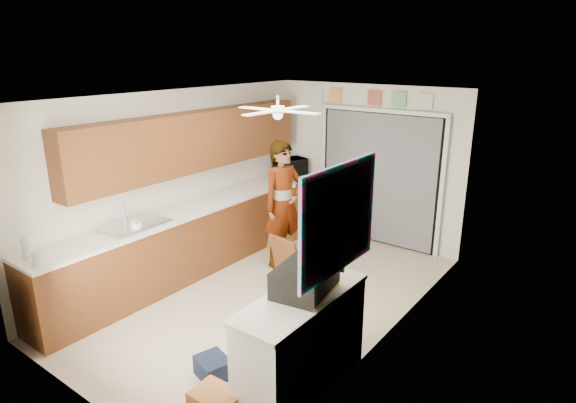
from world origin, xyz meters
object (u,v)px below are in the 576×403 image
Objects in this scene: paper_towel_roll at (28,248)px; dog at (296,282)px; cup at (136,226)px; man at (283,205)px; suitcase at (305,279)px; navy_crate at (213,367)px; microwave at (290,167)px.

paper_towel_roll reaches higher than dog.
cup is at bearing -151.40° from dog.
cup is at bearing 173.41° from man.
suitcase reaches higher than paper_towel_roll.
paper_towel_roll is 0.77× the size of navy_crate.
suitcase is (2.69, 1.12, 0.00)m from paper_towel_roll.
microwave is 3.26m from cup.
paper_towel_roll is (-0.09, -4.42, -0.02)m from microwave.
man reaches higher than navy_crate.
microwave is at bearing 119.00° from suitcase.
cup is at bearing 163.58° from navy_crate.
man is (0.95, 3.09, -0.15)m from paper_towel_roll.
dog is at bearing -119.83° from man.
microwave is 4.20m from suitcase.
navy_crate is 1.74m from dog.
navy_crate is at bearing -156.86° from suitcase.
microwave reaches higher than dog.
dog is (-0.26, 1.72, 0.12)m from navy_crate.
microwave reaches higher than navy_crate.
navy_crate is (1.74, -0.51, -0.90)m from cup.
suitcase is at bearing -62.09° from dog.
microwave is 4.42m from paper_towel_roll.
dog is at bearing -121.50° from microwave.
cup is at bearing 169.69° from suitcase.
man is at bearing 122.18° from suitcase.
navy_crate is at bearing 18.37° from paper_towel_roll.
suitcase is 1.30m from navy_crate.
dog reaches higher than navy_crate.
dog is (1.60, -2.05, -0.87)m from microwave.
suitcase is 0.32× the size of man.
cup is at bearing 79.47° from paper_towel_roll.
navy_crate is at bearing -133.20° from microwave.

